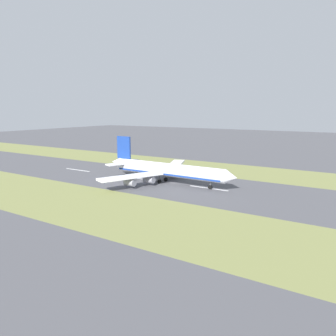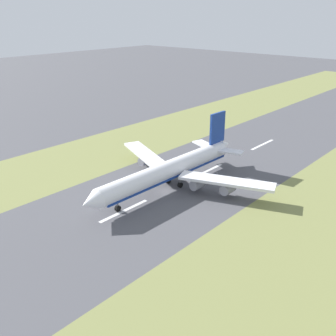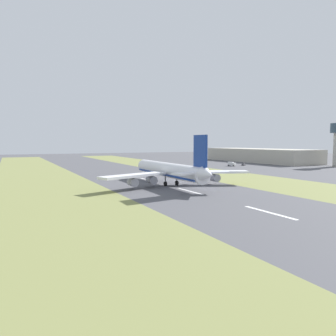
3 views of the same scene
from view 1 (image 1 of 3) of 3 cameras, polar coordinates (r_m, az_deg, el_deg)
The scene contains 7 objects.
ground_plane at distance 149.22m, azimuth 0.98°, elevation -2.69°, with size 800.00×800.00×0.00m, color #4C4C51.
grass_median_west at distance 188.37m, azimuth 8.10°, elevation -0.07°, with size 40.00×600.00×0.01m, color olive.
grass_median_east at distance 114.45m, azimuth -10.89°, elevation -6.89°, with size 40.00×600.00×0.01m, color olive.
centreline_dash_near at distance 188.66m, azimuth -15.46°, elevation -0.33°, with size 1.20×18.00×0.01m, color silver.
centreline_dash_mid at distance 161.74m, azimuth -5.84°, elevation -1.72°, with size 1.20×18.00×0.01m, color silver.
centreline_dash_far at distance 141.17m, azimuth 7.09°, elevation -3.51°, with size 1.20×18.00×0.01m, color silver.
airplane_main_jet at distance 149.57m, azimuth -0.61°, elevation -0.30°, with size 64.13×67.08×20.20m.
Camera 1 is at (124.36, 75.43, 33.32)m, focal length 35.00 mm.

